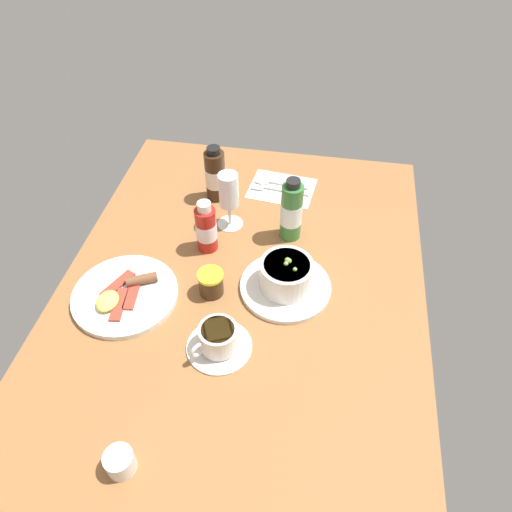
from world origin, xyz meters
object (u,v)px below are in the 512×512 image
cutlery_setting (280,188)px  creamer_jug (121,462)px  breakfast_plate (124,295)px  sauce_bottle_brown (215,175)px  coffee_cup (218,339)px  sauce_bottle_red (206,228)px  sauce_bottle_green (291,211)px  porridge_bowl (286,278)px  wine_glass (229,193)px  jam_jar (211,283)px

cutlery_setting → creamer_jug: size_ratio=3.18×
breakfast_plate → sauce_bottle_brown: bearing=-17.6°
coffee_cup → cutlery_setting: bearing=-5.6°
creamer_jug → cutlery_setting: bearing=-11.3°
sauce_bottle_red → breakfast_plate: 24.67cm
creamer_jug → sauce_bottle_red: size_ratio=0.43×
sauce_bottle_green → breakfast_plate: (-26.80, 34.39, -7.10)cm
porridge_bowl → breakfast_plate: porridge_bowl is taller
porridge_bowl → sauce_bottle_green: 18.69cm
cutlery_setting → creamer_jug: 83.29cm
porridge_bowl → cutlery_setting: size_ratio=1.08×
cutlery_setting → breakfast_plate: (-45.69, 29.39, 0.68)cm
coffee_cup → creamer_jug: (-26.51, 10.91, -0.61)cm
porridge_bowl → sauce_bottle_brown: sauce_bottle_brown is taller
porridge_bowl → breakfast_plate: size_ratio=0.88×
creamer_jug → sauce_bottle_brown: size_ratio=0.38×
wine_glass → jam_jar: size_ratio=2.57×
sauce_bottle_brown → creamer_jug: bearing=-179.4°
coffee_cup → sauce_bottle_green: size_ratio=0.78×
sauce_bottle_brown → coffee_cup: bearing=-166.5°
wine_glass → sauce_bottle_green: size_ratio=0.90×
jam_jar → sauce_bottle_brown: (34.03, 6.67, 4.25)cm
porridge_bowl → sauce_bottle_red: 23.41cm
porridge_bowl → breakfast_plate: 36.67cm
coffee_cup → sauce_bottle_brown: (48.44, 11.63, 4.44)cm
sauce_bottle_brown → sauce_bottle_green: (-12.18, -22.02, 0.69)cm
creamer_jug → wine_glass: size_ratio=0.39×
sauce_bottle_green → sauce_bottle_red: bearing=111.5°
cutlery_setting → sauce_bottle_brown: sauce_bottle_brown is taller
sauce_bottle_green → coffee_cup: bearing=164.0°
sauce_bottle_red → breakfast_plate: bearing=142.3°
cutlery_setting → creamer_jug: creamer_jug is taller
sauce_bottle_green → breakfast_plate: size_ratio=0.73×
sauce_bottle_green → breakfast_plate: sauce_bottle_green is taller
porridge_bowl → wine_glass: (19.83, 17.13, 6.45)cm
wine_glass → sauce_bottle_brown: 12.41cm
creamer_jug → sauce_bottle_brown: sauce_bottle_brown is taller
creamer_jug → sauce_bottle_red: bearing=-1.7°
creamer_jug → sauce_bottle_brown: 75.13cm
jam_jar → breakfast_plate: size_ratio=0.26×
wine_glass → sauce_bottle_green: 16.22cm
creamer_jug → coffee_cup: bearing=-22.4°
cutlery_setting → breakfast_plate: 54.33cm
jam_jar → sauce_bottle_brown: sauce_bottle_brown is taller
wine_glass → jam_jar: (-23.54, -0.64, -7.05)cm
wine_glass → sauce_bottle_green: bearing=-96.0°
jam_jar → breakfast_plate: 19.79cm
porridge_bowl → jam_jar: porridge_bowl is taller
creamer_jug → sauce_bottle_brown: bearing=0.6°
creamer_jug → breakfast_plate: creamer_jug is taller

